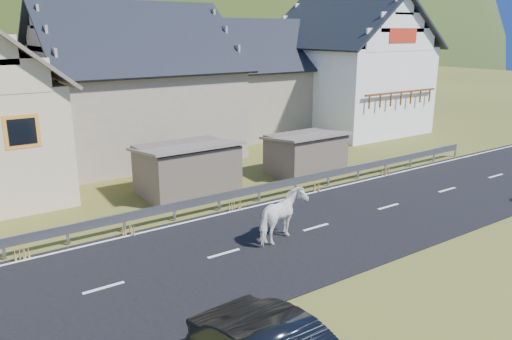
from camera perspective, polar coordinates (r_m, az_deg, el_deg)
ground at (r=18.86m, az=6.85°, el=-6.63°), size 160.00×160.00×0.00m
road at (r=18.85m, az=6.85°, el=-6.57°), size 60.00×7.00×0.04m
lane_markings at (r=18.84m, az=6.85°, el=-6.50°), size 60.00×6.60×0.01m
guardrail at (r=21.38m, az=0.38°, el=-2.20°), size 28.10×0.09×0.75m
shed_left at (r=22.58m, az=-7.91°, el=0.04°), size 4.30×3.30×2.40m
shed_right at (r=25.69m, az=5.65°, el=1.80°), size 3.80×2.90×2.20m
house_stone_a at (r=30.06m, az=-13.92°, el=10.46°), size 10.80×9.80×8.90m
house_stone_b at (r=36.54m, az=-0.03°, el=11.12°), size 9.80×8.80×8.10m
house_white at (r=38.01m, az=10.28°, el=12.30°), size 8.80×10.80×9.70m
horse at (r=17.33m, az=3.05°, el=-5.29°), size 1.66×2.31×1.78m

